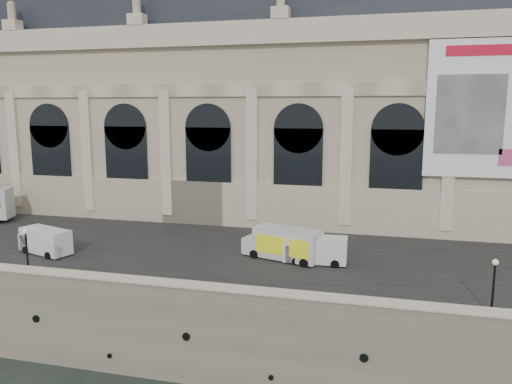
% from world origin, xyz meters
% --- Properties ---
extents(ground, '(260.00, 260.00, 0.00)m').
position_xyz_m(ground, '(0.00, 0.00, 0.00)').
color(ground, black).
rests_on(ground, ground).
extents(quay, '(160.00, 70.00, 6.00)m').
position_xyz_m(quay, '(0.00, 35.00, 3.00)').
color(quay, gray).
rests_on(quay, ground).
extents(street, '(160.00, 24.00, 0.06)m').
position_xyz_m(street, '(0.00, 14.00, 6.03)').
color(street, '#2D2D2D').
rests_on(street, quay).
extents(parapet, '(160.00, 1.40, 1.21)m').
position_xyz_m(parapet, '(0.00, 0.60, 6.62)').
color(parapet, gray).
rests_on(parapet, quay).
extents(museum, '(69.00, 18.70, 29.10)m').
position_xyz_m(museum, '(-5.98, 30.86, 19.72)').
color(museum, '#C1B294').
rests_on(museum, quay).
extents(van_b, '(5.62, 3.52, 2.34)m').
position_xyz_m(van_b, '(-14.97, 7.81, 7.20)').
color(van_b, white).
rests_on(van_b, quay).
extents(van_c, '(5.33, 2.30, 2.36)m').
position_xyz_m(van_c, '(9.18, 10.96, 7.20)').
color(van_c, silver).
rests_on(van_c, quay).
extents(box_truck, '(7.38, 4.21, 2.84)m').
position_xyz_m(box_truck, '(6.54, 11.39, 7.43)').
color(box_truck, silver).
rests_on(box_truck, quay).
extents(lamp_left, '(0.41, 0.41, 4.01)m').
position_xyz_m(lamp_left, '(-11.79, 1.73, 7.99)').
color(lamp_left, black).
rests_on(lamp_left, quay).
extents(lamp_right, '(0.39, 0.39, 3.81)m').
position_xyz_m(lamp_right, '(21.75, 2.79, 7.90)').
color(lamp_right, black).
rests_on(lamp_right, quay).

